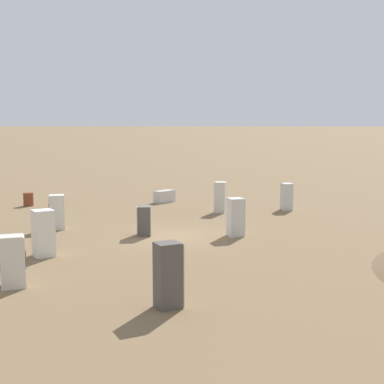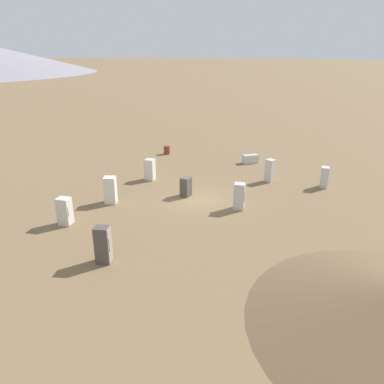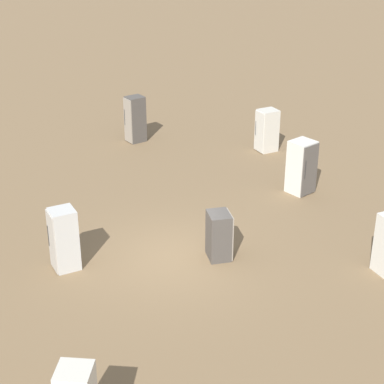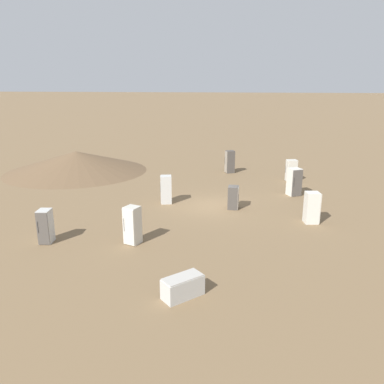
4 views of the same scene
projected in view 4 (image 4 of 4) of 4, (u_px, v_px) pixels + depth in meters
name	position (u px, v px, depth m)	size (l,w,h in m)	color
ground_plane	(214.00, 206.00, 23.45)	(1000.00, 1000.00, 0.00)	brown
dirt_mound	(77.00, 161.00, 32.86)	(12.21, 12.21, 1.78)	brown
discarded_fridge_0	(45.00, 226.00, 17.76)	(0.72, 0.83, 1.63)	silver
discarded_fridge_1	(132.00, 225.00, 17.64)	(0.77, 0.79, 1.82)	beige
discarded_fridge_2	(166.00, 189.00, 23.83)	(0.88, 0.86, 1.80)	silver
discarded_fridge_3	(312.00, 208.00, 20.36)	(0.91, 0.85, 1.73)	silver
discarded_fridge_4	(291.00, 171.00, 29.40)	(0.94, 0.87, 1.71)	beige
discarded_fridge_5	(230.00, 162.00, 32.32)	(0.93, 0.88, 1.93)	#4C4742
discarded_fridge_6	(183.00, 287.00, 13.22)	(1.45, 1.57, 0.78)	silver
discarded_fridge_7	(233.00, 197.00, 22.81)	(0.71, 0.80, 1.40)	#4C4742
discarded_fridge_8	(294.00, 182.00, 25.57)	(1.07, 1.07, 1.88)	silver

